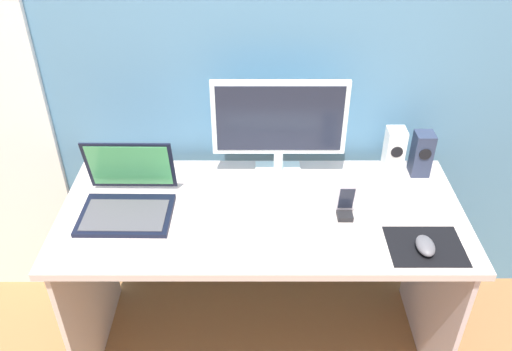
{
  "coord_description": "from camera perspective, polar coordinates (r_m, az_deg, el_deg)",
  "views": [
    {
      "loc": [
        -0.02,
        -1.51,
        1.95
      ],
      "look_at": [
        -0.02,
        -0.02,
        0.91
      ],
      "focal_mm": 37.2,
      "sensor_mm": 36.0,
      "label": 1
    }
  ],
  "objects": [
    {
      "name": "speaker_right",
      "position": [
        2.17,
        17.26,
        2.27
      ],
      "size": [
        0.07,
        0.08,
        0.18
      ],
      "color": "#2A344C",
      "rests_on": "desk"
    },
    {
      "name": "mousepad",
      "position": [
        1.86,
        17.62,
        -7.22
      ],
      "size": [
        0.25,
        0.2,
        0.0
      ],
      "primitive_type": "cube",
      "color": "black",
      "rests_on": "desk"
    },
    {
      "name": "ground_plane",
      "position": [
        2.46,
        0.42,
        -17.48
      ],
      "size": [
        8.0,
        8.0,
        0.0
      ],
      "primitive_type": "plane",
      "color": "#95643A"
    },
    {
      "name": "keyboard_external",
      "position": [
        1.79,
        2.17,
        -7.24
      ],
      "size": [
        0.43,
        0.14,
        0.01
      ],
      "primitive_type": "cube",
      "rotation": [
        0.0,
        0.0,
        0.06
      ],
      "color": "white",
      "rests_on": "desk"
    },
    {
      "name": "phone_in_dock",
      "position": [
        1.89,
        9.48,
        -3.22
      ],
      "size": [
        0.06,
        0.06,
        0.14
      ],
      "color": "black",
      "rests_on": "desk"
    },
    {
      "name": "desk",
      "position": [
        2.03,
        0.49,
        -7.11
      ],
      "size": [
        1.46,
        0.66,
        0.75
      ],
      "color": "beige",
      "rests_on": "ground_plane"
    },
    {
      "name": "mouse",
      "position": [
        1.84,
        17.63,
        -7.18
      ],
      "size": [
        0.06,
        0.1,
        0.04
      ],
      "primitive_type": "ellipsoid",
      "rotation": [
        0.0,
        0.0,
        -0.01
      ],
      "color": "#58565A",
      "rests_on": "mousepad"
    },
    {
      "name": "laptop",
      "position": [
        1.96,
        -13.8,
        -2.39
      ],
      "size": [
        0.33,
        0.29,
        0.24
      ],
      "color": "black",
      "rests_on": "desk"
    },
    {
      "name": "wall_back",
      "position": [
        2.04,
        0.46,
        14.77
      ],
      "size": [
        6.0,
        0.04,
        2.5
      ],
      "primitive_type": "cube",
      "color": "#5385A8",
      "rests_on": "ground_plane"
    },
    {
      "name": "speaker_near_monitor",
      "position": [
        2.13,
        14.46,
        2.49
      ],
      "size": [
        0.07,
        0.08,
        0.2
      ],
      "color": "white",
      "rests_on": "desk"
    },
    {
      "name": "monitor",
      "position": [
        2.0,
        2.39,
        5.53
      ],
      "size": [
        0.51,
        0.14,
        0.4
      ],
      "color": "white",
      "rests_on": "desk"
    }
  ]
}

